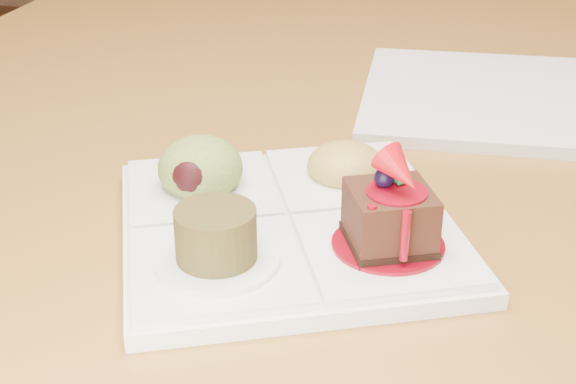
# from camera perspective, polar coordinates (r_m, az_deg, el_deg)

# --- Properties ---
(dining_table) EXTENTS (1.00, 1.80, 0.75)m
(dining_table) POSITION_cam_1_polar(r_m,az_deg,el_deg) (0.86, 2.07, 2.37)
(dining_table) COLOR brown
(dining_table) RESTS_ON ground
(sampler_plate) EXTENTS (0.31, 0.31, 0.09)m
(sampler_plate) POSITION_cam_1_polar(r_m,az_deg,el_deg) (0.57, -0.24, -1.33)
(sampler_plate) COLOR silver
(sampler_plate) RESTS_ON dining_table
(second_plate) EXTENTS (0.28, 0.28, 0.01)m
(second_plate) POSITION_cam_1_polar(r_m,az_deg,el_deg) (0.85, 14.57, 6.50)
(second_plate) COLOR silver
(second_plate) RESTS_ON dining_table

